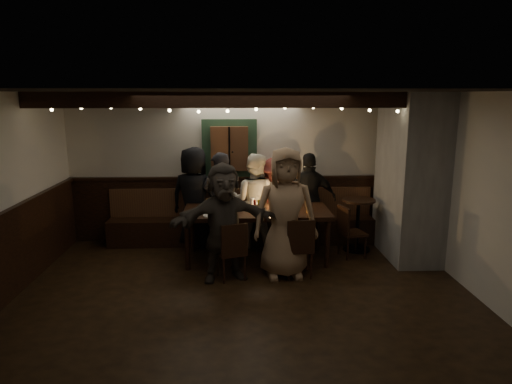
{
  "coord_description": "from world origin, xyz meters",
  "views": [
    {
      "loc": [
        -0.08,
        -5.46,
        2.56
      ],
      "look_at": [
        0.22,
        1.6,
        1.05
      ],
      "focal_mm": 32.0,
      "sensor_mm": 36.0,
      "label": 1
    }
  ],
  "objects_px": {
    "person_c": "(254,201)",
    "person_e": "(309,199)",
    "chair_end": "(348,229)",
    "person_g": "(285,213)",
    "chair_near_right": "(299,245)",
    "high_top": "(358,218)",
    "chair_near_left": "(233,248)",
    "person_f": "(224,222)",
    "person_a": "(194,197)",
    "person_b": "(220,200)",
    "dining_table": "(256,214)",
    "person_d": "(275,202)"
  },
  "relations": [
    {
      "from": "chair_near_left",
      "to": "chair_end",
      "type": "height_order",
      "value": "same"
    },
    {
      "from": "dining_table",
      "to": "person_b",
      "type": "bearing_deg",
      "value": 131.95
    },
    {
      "from": "person_f",
      "to": "person_a",
      "type": "bearing_deg",
      "value": 95.99
    },
    {
      "from": "person_a",
      "to": "person_e",
      "type": "xyz_separation_m",
      "value": [
        1.97,
        -0.02,
        -0.06
      ]
    },
    {
      "from": "chair_near_right",
      "to": "person_a",
      "type": "relative_size",
      "value": 0.51
    },
    {
      "from": "person_b",
      "to": "person_e",
      "type": "relative_size",
      "value": 1.02
    },
    {
      "from": "person_b",
      "to": "person_f",
      "type": "height_order",
      "value": "person_f"
    },
    {
      "from": "person_c",
      "to": "person_f",
      "type": "relative_size",
      "value": 0.97
    },
    {
      "from": "person_a",
      "to": "person_f",
      "type": "height_order",
      "value": "person_a"
    },
    {
      "from": "person_a",
      "to": "person_b",
      "type": "bearing_deg",
      "value": -171.74
    },
    {
      "from": "chair_near_right",
      "to": "person_g",
      "type": "xyz_separation_m",
      "value": [
        -0.2,
        0.08,
        0.44
      ]
    },
    {
      "from": "dining_table",
      "to": "high_top",
      "type": "height_order",
      "value": "dining_table"
    },
    {
      "from": "person_f",
      "to": "dining_table",
      "type": "bearing_deg",
      "value": 43.29
    },
    {
      "from": "high_top",
      "to": "person_f",
      "type": "height_order",
      "value": "person_f"
    },
    {
      "from": "chair_near_left",
      "to": "person_c",
      "type": "distance_m",
      "value": 1.55
    },
    {
      "from": "high_top",
      "to": "person_g",
      "type": "height_order",
      "value": "person_g"
    },
    {
      "from": "high_top",
      "to": "person_e",
      "type": "xyz_separation_m",
      "value": [
        -0.76,
        0.34,
        0.25
      ]
    },
    {
      "from": "person_c",
      "to": "person_e",
      "type": "relative_size",
      "value": 1.0
    },
    {
      "from": "chair_near_left",
      "to": "dining_table",
      "type": "bearing_deg",
      "value": 65.88
    },
    {
      "from": "chair_near_left",
      "to": "person_g",
      "type": "distance_m",
      "value": 0.88
    },
    {
      "from": "person_a",
      "to": "person_d",
      "type": "bearing_deg",
      "value": -160.54
    },
    {
      "from": "chair_near_right",
      "to": "person_b",
      "type": "relative_size",
      "value": 0.53
    },
    {
      "from": "person_a",
      "to": "person_d",
      "type": "xyz_separation_m",
      "value": [
        1.38,
        0.04,
        -0.1
      ]
    },
    {
      "from": "person_f",
      "to": "person_c",
      "type": "bearing_deg",
      "value": 57.28
    },
    {
      "from": "person_d",
      "to": "chair_near_right",
      "type": "bearing_deg",
      "value": 111.75
    },
    {
      "from": "person_a",
      "to": "person_c",
      "type": "xyz_separation_m",
      "value": [
        1.02,
        -0.08,
        -0.05
      ]
    },
    {
      "from": "chair_end",
      "to": "person_e",
      "type": "xyz_separation_m",
      "value": [
        -0.52,
        0.67,
        0.33
      ]
    },
    {
      "from": "dining_table",
      "to": "chair_end",
      "type": "relative_size",
      "value": 2.69
    },
    {
      "from": "person_a",
      "to": "person_b",
      "type": "distance_m",
      "value": 0.44
    },
    {
      "from": "dining_table",
      "to": "person_e",
      "type": "distance_m",
      "value": 1.19
    },
    {
      "from": "person_b",
      "to": "chair_near_left",
      "type": "bearing_deg",
      "value": 76.33
    },
    {
      "from": "person_a",
      "to": "person_g",
      "type": "relative_size",
      "value": 0.92
    },
    {
      "from": "dining_table",
      "to": "person_f",
      "type": "bearing_deg",
      "value": -122.68
    },
    {
      "from": "chair_near_right",
      "to": "high_top",
      "type": "xyz_separation_m",
      "value": [
        1.13,
        1.14,
        0.06
      ]
    },
    {
      "from": "dining_table",
      "to": "chair_near_left",
      "type": "relative_size",
      "value": 2.69
    },
    {
      "from": "dining_table",
      "to": "person_c",
      "type": "relative_size",
      "value": 1.41
    },
    {
      "from": "chair_near_right",
      "to": "high_top",
      "type": "bearing_deg",
      "value": 45.23
    },
    {
      "from": "person_c",
      "to": "person_g",
      "type": "xyz_separation_m",
      "value": [
        0.38,
        -1.33,
        0.13
      ]
    },
    {
      "from": "person_e",
      "to": "person_f",
      "type": "xyz_separation_m",
      "value": [
        -1.43,
        -1.47,
        0.03
      ]
    },
    {
      "from": "chair_end",
      "to": "person_g",
      "type": "xyz_separation_m",
      "value": [
        -1.09,
        -0.73,
        0.46
      ]
    },
    {
      "from": "chair_near_left",
      "to": "high_top",
      "type": "relative_size",
      "value": 0.96
    },
    {
      "from": "chair_near_right",
      "to": "person_a",
      "type": "height_order",
      "value": "person_a"
    },
    {
      "from": "dining_table",
      "to": "chair_end",
      "type": "bearing_deg",
      "value": 1.94
    },
    {
      "from": "chair_near_left",
      "to": "chair_end",
      "type": "bearing_deg",
      "value": 25.39
    },
    {
      "from": "person_c",
      "to": "person_a",
      "type": "bearing_deg",
      "value": 13.02
    },
    {
      "from": "dining_table",
      "to": "person_b",
      "type": "height_order",
      "value": "person_b"
    },
    {
      "from": "person_f",
      "to": "person_d",
      "type": "bearing_deg",
      "value": 47.26
    },
    {
      "from": "chair_near_right",
      "to": "chair_end",
      "type": "distance_m",
      "value": 1.2
    },
    {
      "from": "chair_near_left",
      "to": "high_top",
      "type": "xyz_separation_m",
      "value": [
        2.07,
        1.2,
        0.08
      ]
    },
    {
      "from": "person_a",
      "to": "person_f",
      "type": "xyz_separation_m",
      "value": [
        0.54,
        -1.48,
        -0.03
      ]
    }
  ]
}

